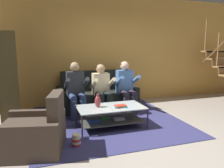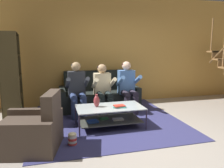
{
  "view_description": "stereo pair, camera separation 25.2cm",
  "coord_description": "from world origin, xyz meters",
  "px_view_note": "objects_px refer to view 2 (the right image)",
  "views": [
    {
      "loc": [
        -1.8,
        -3.37,
        1.56
      ],
      "look_at": [
        -0.4,
        0.89,
        0.78
      ],
      "focal_mm": 35.0,
      "sensor_mm": 36.0,
      "label": 1
    },
    {
      "loc": [
        -1.55,
        -3.44,
        1.56
      ],
      "look_at": [
        -0.4,
        0.89,
        0.78
      ],
      "focal_mm": 35.0,
      "sensor_mm": 36.0,
      "label": 2
    }
  ],
  "objects_px": {
    "book_stack": "(119,106)",
    "person_seated_right": "(128,85)",
    "person_seated_middle": "(103,87)",
    "couch": "(99,96)",
    "popcorn_tub": "(72,139)",
    "bookshelf": "(10,89)",
    "armchair": "(32,131)",
    "person_seated_left": "(77,87)",
    "vase": "(97,101)",
    "coffee_table": "(109,114)"
  },
  "relations": [
    {
      "from": "vase",
      "to": "armchair",
      "type": "relative_size",
      "value": 0.24
    },
    {
      "from": "book_stack",
      "to": "bookshelf",
      "type": "relative_size",
      "value": 0.15
    },
    {
      "from": "couch",
      "to": "person_seated_left",
      "type": "height_order",
      "value": "person_seated_left"
    },
    {
      "from": "person_seated_left",
      "to": "book_stack",
      "type": "relative_size",
      "value": 4.53
    },
    {
      "from": "person_seated_right",
      "to": "person_seated_middle",
      "type": "bearing_deg",
      "value": -179.56
    },
    {
      "from": "person_seated_left",
      "to": "book_stack",
      "type": "distance_m",
      "value": 1.22
    },
    {
      "from": "book_stack",
      "to": "person_seated_left",
      "type": "bearing_deg",
      "value": 125.4
    },
    {
      "from": "vase",
      "to": "bookshelf",
      "type": "relative_size",
      "value": 0.13
    },
    {
      "from": "vase",
      "to": "book_stack",
      "type": "distance_m",
      "value": 0.45
    },
    {
      "from": "armchair",
      "to": "popcorn_tub",
      "type": "xyz_separation_m",
      "value": [
        0.6,
        -0.02,
        -0.18
      ]
    },
    {
      "from": "armchair",
      "to": "person_seated_left",
      "type": "bearing_deg",
      "value": 60.19
    },
    {
      "from": "book_stack",
      "to": "person_seated_middle",
      "type": "bearing_deg",
      "value": 95.74
    },
    {
      "from": "book_stack",
      "to": "bookshelf",
      "type": "xyz_separation_m",
      "value": [
        -2.08,
        1.0,
        0.26
      ]
    },
    {
      "from": "coffee_table",
      "to": "bookshelf",
      "type": "height_order",
      "value": "bookshelf"
    },
    {
      "from": "person_seated_right",
      "to": "armchair",
      "type": "xyz_separation_m",
      "value": [
        -2.04,
        -1.48,
        -0.37
      ]
    },
    {
      "from": "vase",
      "to": "armchair",
      "type": "distance_m",
      "value": 1.33
    },
    {
      "from": "person_seated_right",
      "to": "vase",
      "type": "distance_m",
      "value": 1.24
    },
    {
      "from": "armchair",
      "to": "popcorn_tub",
      "type": "height_order",
      "value": "armchair"
    },
    {
      "from": "popcorn_tub",
      "to": "person_seated_left",
      "type": "bearing_deg",
      "value": 80.72
    },
    {
      "from": "vase",
      "to": "bookshelf",
      "type": "height_order",
      "value": "bookshelf"
    },
    {
      "from": "person_seated_right",
      "to": "book_stack",
      "type": "distance_m",
      "value": 1.12
    },
    {
      "from": "vase",
      "to": "armchair",
      "type": "bearing_deg",
      "value": -150.07
    },
    {
      "from": "person_seated_right",
      "to": "couch",
      "type": "bearing_deg",
      "value": 138.13
    },
    {
      "from": "person_seated_left",
      "to": "vase",
      "type": "height_order",
      "value": "person_seated_left"
    },
    {
      "from": "person_seated_left",
      "to": "popcorn_tub",
      "type": "bearing_deg",
      "value": -99.28
    },
    {
      "from": "person_seated_right",
      "to": "bookshelf",
      "type": "bearing_deg",
      "value": 179.46
    },
    {
      "from": "book_stack",
      "to": "bookshelf",
      "type": "height_order",
      "value": "bookshelf"
    },
    {
      "from": "bookshelf",
      "to": "armchair",
      "type": "height_order",
      "value": "bookshelf"
    },
    {
      "from": "couch",
      "to": "bookshelf",
      "type": "height_order",
      "value": "bookshelf"
    },
    {
      "from": "person_seated_right",
      "to": "book_stack",
      "type": "relative_size",
      "value": 4.49
    },
    {
      "from": "couch",
      "to": "popcorn_tub",
      "type": "relative_size",
      "value": 9.49
    },
    {
      "from": "popcorn_tub",
      "to": "vase",
      "type": "bearing_deg",
      "value": 51.78
    },
    {
      "from": "book_stack",
      "to": "person_seated_right",
      "type": "bearing_deg",
      "value": 62.93
    },
    {
      "from": "person_seated_left",
      "to": "armchair",
      "type": "bearing_deg",
      "value": -119.81
    },
    {
      "from": "bookshelf",
      "to": "popcorn_tub",
      "type": "distance_m",
      "value": 1.99
    },
    {
      "from": "couch",
      "to": "person_seated_middle",
      "type": "bearing_deg",
      "value": -90.0
    },
    {
      "from": "person_seated_middle",
      "to": "vase",
      "type": "bearing_deg",
      "value": -110.87
    },
    {
      "from": "armchair",
      "to": "popcorn_tub",
      "type": "distance_m",
      "value": 0.63
    },
    {
      "from": "book_stack",
      "to": "armchair",
      "type": "distance_m",
      "value": 1.63
    },
    {
      "from": "couch",
      "to": "popcorn_tub",
      "type": "height_order",
      "value": "couch"
    },
    {
      "from": "person_seated_right",
      "to": "book_stack",
      "type": "bearing_deg",
      "value": -117.07
    },
    {
      "from": "person_seated_middle",
      "to": "popcorn_tub",
      "type": "bearing_deg",
      "value": -119.38
    },
    {
      "from": "person_seated_middle",
      "to": "armchair",
      "type": "bearing_deg",
      "value": -134.39
    },
    {
      "from": "person_seated_middle",
      "to": "bookshelf",
      "type": "xyz_separation_m",
      "value": [
        -1.98,
        0.03,
        0.06
      ]
    },
    {
      "from": "armchair",
      "to": "popcorn_tub",
      "type": "relative_size",
      "value": 5.06
    },
    {
      "from": "person_seated_right",
      "to": "coffee_table",
      "type": "xyz_separation_m",
      "value": [
        -0.68,
        -0.89,
        -0.38
      ]
    },
    {
      "from": "coffee_table",
      "to": "person_seated_right",
      "type": "bearing_deg",
      "value": 52.86
    },
    {
      "from": "couch",
      "to": "book_stack",
      "type": "relative_size",
      "value": 7.3
    },
    {
      "from": "couch",
      "to": "person_seated_middle",
      "type": "relative_size",
      "value": 1.7
    },
    {
      "from": "person_seated_left",
      "to": "book_stack",
      "type": "xyz_separation_m",
      "value": [
        0.69,
        -0.98,
        -0.23
      ]
    }
  ]
}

